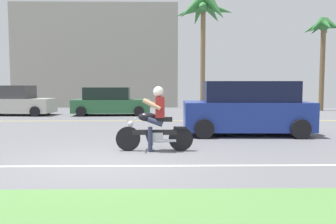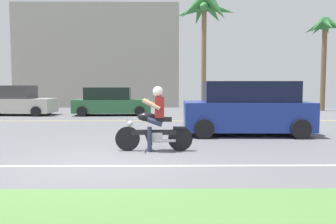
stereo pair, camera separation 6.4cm
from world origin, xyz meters
name	(u,v)px [view 1 (the left image)]	position (x,y,z in m)	size (l,w,h in m)	color
ground	(123,141)	(0.00, 3.00, -0.02)	(56.00, 30.00, 0.04)	slate
lane_line_near	(106,166)	(0.00, -0.36, 0.00)	(50.40, 0.12, 0.01)	silver
lane_line_far	(137,121)	(0.00, 9.00, 0.00)	(50.40, 0.12, 0.01)	yellow
motorcyclist	(155,124)	(1.02, 1.36, 0.72)	(2.03, 0.66, 1.70)	black
suv_nearby	(247,109)	(4.17, 4.27, 0.91)	(4.53, 2.17, 1.86)	navy
parked_car_0	(13,101)	(-7.37, 12.35, 0.79)	(4.53, 2.17, 1.70)	beige
parked_car_1	(110,102)	(-1.76, 12.22, 0.74)	(4.45, 1.98, 1.59)	#2D663D
palm_tree_0	(323,33)	(11.98, 15.55, 5.19)	(2.73, 2.76, 6.24)	brown
palm_tree_1	(203,13)	(3.98, 15.81, 6.52)	(4.10, 4.05, 7.79)	brown
building_far	(99,57)	(-3.97, 21.00, 3.99)	(12.78, 4.00, 7.99)	#A8A399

